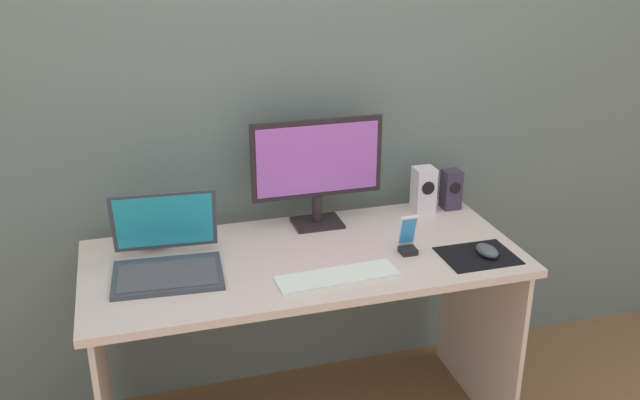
# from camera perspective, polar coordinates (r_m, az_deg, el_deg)

# --- Properties ---
(wall_back) EXTENTS (6.00, 0.04, 2.50)m
(wall_back) POSITION_cam_1_polar(r_m,az_deg,el_deg) (2.63, -3.75, 9.31)
(wall_back) COLOR slate
(wall_back) RESTS_ON ground_plane
(desk) EXTENTS (1.49, 0.66, 0.75)m
(desk) POSITION_cam_1_polar(r_m,az_deg,el_deg) (2.49, -1.30, -7.58)
(desk) COLOR beige
(desk) RESTS_ON ground_plane
(monitor) EXTENTS (0.49, 0.14, 0.41)m
(monitor) POSITION_cam_1_polar(r_m,az_deg,el_deg) (2.57, -0.23, 2.74)
(monitor) COLOR black
(monitor) RESTS_ON desk
(speaker_right) EXTENTS (0.07, 0.07, 0.16)m
(speaker_right) POSITION_cam_1_polar(r_m,az_deg,el_deg) (2.82, 10.56, 0.85)
(speaker_right) COLOR #352D41
(speaker_right) RESTS_ON desk
(speaker_near_monitor) EXTENTS (0.08, 0.08, 0.18)m
(speaker_near_monitor) POSITION_cam_1_polar(r_m,az_deg,el_deg) (2.77, 8.38, 0.83)
(speaker_near_monitor) COLOR silver
(speaker_near_monitor) RESTS_ON desk
(laptop) EXTENTS (0.37, 0.34, 0.25)m
(laptop) POSITION_cam_1_polar(r_m,az_deg,el_deg) (2.35, -12.30, -4.48)
(laptop) COLOR #394048
(laptop) RESTS_ON desk
(fishbowl) EXTENTS (0.15, 0.15, 0.15)m
(fishbowl) POSITION_cam_1_polar(r_m,az_deg,el_deg) (2.54, -13.32, -1.97)
(fishbowl) COLOR silver
(fishbowl) RESTS_ON desk
(keyboard_external) EXTENTS (0.40, 0.13, 0.01)m
(keyboard_external) POSITION_cam_1_polar(r_m,az_deg,el_deg) (2.27, 1.40, -6.19)
(keyboard_external) COLOR white
(keyboard_external) RESTS_ON desk
(mousepad) EXTENTS (0.25, 0.20, 0.00)m
(mousepad) POSITION_cam_1_polar(r_m,az_deg,el_deg) (2.47, 12.64, -4.42)
(mousepad) COLOR black
(mousepad) RESTS_ON desk
(mouse) EXTENTS (0.07, 0.11, 0.04)m
(mouse) POSITION_cam_1_polar(r_m,az_deg,el_deg) (2.47, 13.36, -4.01)
(mouse) COLOR #455154
(mouse) RESTS_ON mousepad
(phone_in_dock) EXTENTS (0.06, 0.06, 0.14)m
(phone_in_dock) POSITION_cam_1_polar(r_m,az_deg,el_deg) (2.44, 7.09, -3.20)
(phone_in_dock) COLOR black
(phone_in_dock) RESTS_ON desk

